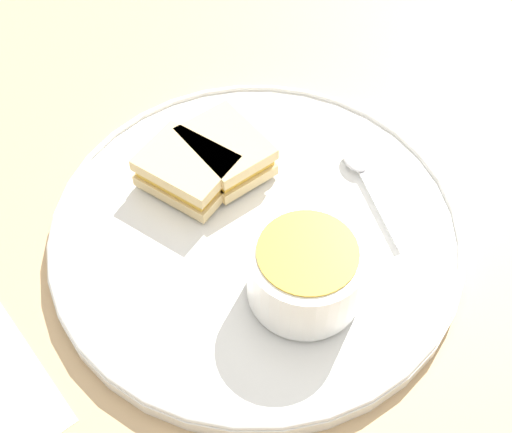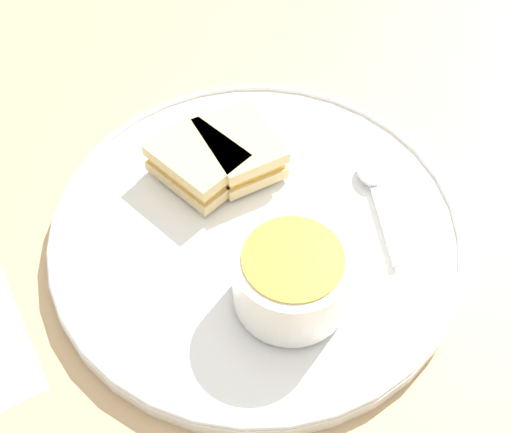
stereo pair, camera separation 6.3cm
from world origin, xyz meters
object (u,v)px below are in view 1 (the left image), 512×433
object	(u,v)px
sandwich_half_near	(226,151)
sandwich_half_far	(188,170)
soup_bowl	(306,271)
spoon	(360,167)

from	to	relation	value
sandwich_half_near	sandwich_half_far	size ratio (longest dim) A/B	1.08
soup_bowl	spoon	world-z (taller)	soup_bowl
soup_bowl	sandwich_half_far	xyz separation A→B (m)	(0.16, -0.03, -0.01)
soup_bowl	sandwich_half_near	bearing A→B (deg)	-25.07
sandwich_half_far	soup_bowl	bearing A→B (deg)	170.01
spoon	sandwich_half_near	distance (m)	0.13
soup_bowl	spoon	size ratio (longest dim) A/B	0.88
soup_bowl	sandwich_half_far	size ratio (longest dim) A/B	1.10
soup_bowl	sandwich_half_near	distance (m)	0.16
soup_bowl	spoon	xyz separation A→B (m)	(0.04, -0.14, -0.03)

